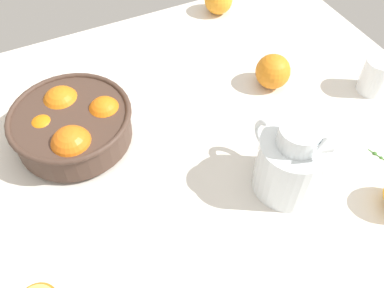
% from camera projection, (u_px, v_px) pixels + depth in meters
% --- Properties ---
extents(ground_plane, '(1.20, 1.03, 0.03)m').
position_uv_depth(ground_plane, '(196.00, 152.00, 0.91)').
color(ground_plane, silver).
extents(fruit_bowl, '(0.26, 0.26, 0.11)m').
position_uv_depth(fruit_bowl, '(72.00, 125.00, 0.87)').
color(fruit_bowl, '#473328').
rests_on(fruit_bowl, ground_plane).
extents(juice_pitcher, '(0.13, 0.18, 0.18)m').
position_uv_depth(juice_pitcher, '(290.00, 165.00, 0.79)').
color(juice_pitcher, white).
rests_on(juice_pitcher, ground_plane).
extents(juice_glass, '(0.07, 0.07, 0.09)m').
position_uv_depth(juice_glass, '(375.00, 78.00, 0.98)').
color(juice_glass, white).
rests_on(juice_glass, ground_plane).
extents(loose_orange_0, '(0.08, 0.08, 0.08)m').
position_uv_depth(loose_orange_0, '(218.00, 0.00, 1.19)').
color(loose_orange_0, orange).
rests_on(loose_orange_0, ground_plane).
extents(loose_orange_3, '(0.08, 0.08, 0.08)m').
position_uv_depth(loose_orange_3, '(273.00, 71.00, 0.99)').
color(loose_orange_3, orange).
rests_on(loose_orange_3, ground_plane).
extents(herb_sprig_0, '(0.02, 0.06, 0.01)m').
position_uv_depth(herb_sprig_0, '(381.00, 157.00, 0.88)').
color(herb_sprig_0, '#3F7831').
rests_on(herb_sprig_0, ground_plane).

